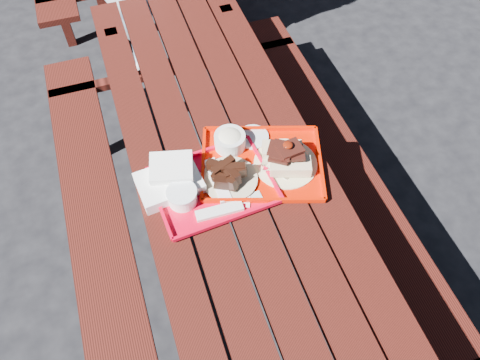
{
  "coord_description": "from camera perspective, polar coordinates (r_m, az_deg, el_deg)",
  "views": [
    {
      "loc": [
        -0.32,
        -1.09,
        2.21
      ],
      "look_at": [
        0.0,
        -0.15,
        0.82
      ],
      "focal_mm": 35.0,
      "sensor_mm": 36.0,
      "label": 1
    }
  ],
  "objects": [
    {
      "name": "far_tray",
      "position": [
        1.75,
        -3.45,
        -0.78
      ],
      "size": [
        0.46,
        0.37,
        0.07
      ],
      "color": "red",
      "rests_on": "picnic_table_near"
    },
    {
      "name": "white_cloth",
      "position": [
        1.76,
        -8.53,
        0.1
      ],
      "size": [
        0.25,
        0.21,
        0.09
      ],
      "color": "white",
      "rests_on": "picnic_table_near"
    },
    {
      "name": "picnic_table_near",
      "position": [
        2.0,
        -1.38,
        -1.01
      ],
      "size": [
        1.41,
        2.4,
        0.75
      ],
      "color": "#41120C",
      "rests_on": "ground"
    },
    {
      "name": "ground",
      "position": [
        2.48,
        -1.13,
        -8.37
      ],
      "size": [
        60.0,
        60.0,
        0.0
      ],
      "primitive_type": "plane",
      "color": "black",
      "rests_on": "ground"
    },
    {
      "name": "near_tray",
      "position": [
        1.82,
        2.65,
        2.96
      ],
      "size": [
        0.55,
        0.49,
        0.15
      ],
      "color": "red",
      "rests_on": "picnic_table_near"
    }
  ]
}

